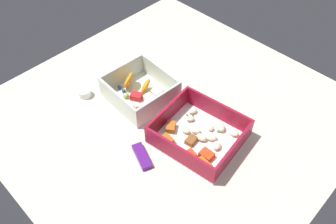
# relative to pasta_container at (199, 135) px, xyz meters

# --- Properties ---
(table_surface) EXTENTS (0.80, 0.80, 0.02)m
(table_surface) POSITION_rel_pasta_container_xyz_m (0.11, -0.02, -0.03)
(table_surface) COLOR beige
(table_surface) RESTS_ON ground
(pasta_container) EXTENTS (0.21, 0.19, 0.06)m
(pasta_container) POSITION_rel_pasta_container_xyz_m (0.00, 0.00, 0.00)
(pasta_container) COLOR white
(pasta_container) RESTS_ON table_surface
(fruit_bowl) EXTENTS (0.16, 0.16, 0.06)m
(fruit_bowl) POSITION_rel_pasta_container_xyz_m (0.20, 0.00, 0.00)
(fruit_bowl) COLOR silver
(fruit_bowl) RESTS_ON table_surface
(candy_bar) EXTENTS (0.07, 0.05, 0.01)m
(candy_bar) POSITION_rel_pasta_container_xyz_m (0.06, 0.13, -0.01)
(candy_bar) COLOR #51197A
(candy_bar) RESTS_ON table_surface
(paper_cup_liner) EXTENTS (0.03, 0.03, 0.02)m
(paper_cup_liner) POSITION_rel_pasta_container_xyz_m (0.31, 0.10, -0.01)
(paper_cup_liner) COLOR white
(paper_cup_liner) RESTS_ON table_surface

